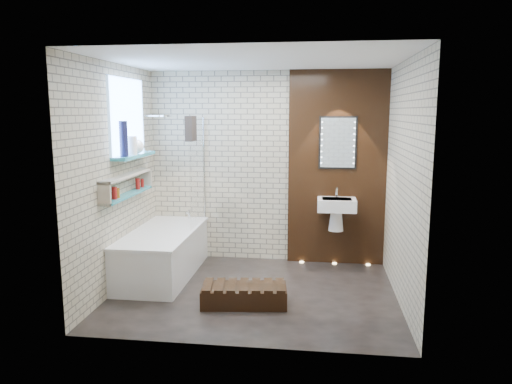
# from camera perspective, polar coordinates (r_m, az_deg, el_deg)

# --- Properties ---
(ground) EXTENTS (3.20, 3.20, 0.00)m
(ground) POSITION_cam_1_polar(r_m,az_deg,el_deg) (5.69, -0.20, -11.76)
(ground) COLOR black
(ground) RESTS_ON ground
(room_shell) EXTENTS (3.24, 3.20, 2.60)m
(room_shell) POSITION_cam_1_polar(r_m,az_deg,el_deg) (5.35, -0.21, 1.32)
(room_shell) COLOR #B4AA8F
(room_shell) RESTS_ON ground
(walnut_panel) EXTENTS (1.30, 0.06, 2.60)m
(walnut_panel) POSITION_cam_1_polar(r_m,az_deg,el_deg) (6.57, 9.52, 2.72)
(walnut_panel) COLOR black
(walnut_panel) RESTS_ON ground
(clerestory_window) EXTENTS (0.18, 1.00, 0.94)m
(clerestory_window) POSITION_cam_1_polar(r_m,az_deg,el_deg) (6.05, -14.80, 7.67)
(clerestory_window) COLOR #7FADE0
(clerestory_window) RESTS_ON room_shell
(display_niche) EXTENTS (0.14, 1.30, 0.26)m
(display_niche) POSITION_cam_1_polar(r_m,az_deg,el_deg) (5.91, -14.88, 0.79)
(display_niche) COLOR teal
(display_niche) RESTS_ON room_shell
(bathtub) EXTENTS (0.79, 1.74, 0.70)m
(bathtub) POSITION_cam_1_polar(r_m,az_deg,el_deg) (6.28, -10.89, -7.07)
(bathtub) COLOR white
(bathtub) RESTS_ON ground
(bath_screen) EXTENTS (0.01, 0.78, 1.40)m
(bath_screen) POSITION_cam_1_polar(r_m,az_deg,el_deg) (6.39, -6.91, 2.40)
(bath_screen) COLOR white
(bath_screen) RESTS_ON bathtub
(towel) EXTENTS (0.09, 0.24, 0.31)m
(towel) POSITION_cam_1_polar(r_m,az_deg,el_deg) (6.07, -7.68, 7.42)
(towel) COLOR #2A2622
(towel) RESTS_ON bath_screen
(shower_head) EXTENTS (0.18, 0.18, 0.02)m
(shower_head) POSITION_cam_1_polar(r_m,az_deg,el_deg) (6.52, -10.62, 8.80)
(shower_head) COLOR silver
(shower_head) RESTS_ON room_shell
(washbasin) EXTENTS (0.50, 0.36, 0.58)m
(washbasin) POSITION_cam_1_polar(r_m,az_deg,el_deg) (6.46, 9.45, -1.99)
(washbasin) COLOR white
(washbasin) RESTS_ON walnut_panel
(led_mirror) EXTENTS (0.50, 0.02, 0.70)m
(led_mirror) POSITION_cam_1_polar(r_m,az_deg,el_deg) (6.50, 9.61, 5.74)
(led_mirror) COLOR black
(led_mirror) RESTS_ON walnut_panel
(walnut_step) EXTENTS (0.95, 0.51, 0.20)m
(walnut_step) POSITION_cam_1_polar(r_m,az_deg,el_deg) (5.33, -1.41, -12.09)
(walnut_step) COLOR black
(walnut_step) RESTS_ON ground
(niche_bottles) EXTENTS (0.06, 0.91, 0.14)m
(niche_bottles) POSITION_cam_1_polar(r_m,az_deg,el_deg) (5.87, -15.03, 0.38)
(niche_bottles) COLOR maroon
(niche_bottles) RESTS_ON display_niche
(sill_vases) EXTENTS (0.17, 0.53, 0.40)m
(sill_vases) POSITION_cam_1_polar(r_m,az_deg,el_deg) (5.94, -14.45, 5.49)
(sill_vases) COLOR #15183C
(sill_vases) RESTS_ON clerestory_window
(floor_uplights) EXTENTS (0.96, 0.06, 0.01)m
(floor_uplights) POSITION_cam_1_polar(r_m,az_deg,el_deg) (6.78, 9.24, -8.29)
(floor_uplights) COLOR #FFD899
(floor_uplights) RESTS_ON ground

